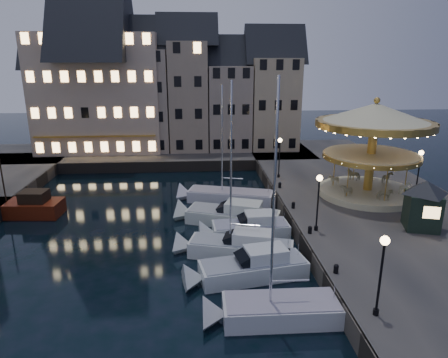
{
  "coord_description": "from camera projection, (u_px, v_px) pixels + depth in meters",
  "views": [
    {
      "loc": [
        -1.33,
        -25.09,
        13.23
      ],
      "look_at": [
        1.0,
        8.0,
        3.2
      ],
      "focal_mm": 32.0,
      "sensor_mm": 36.0,
      "label": 1
    }
  ],
  "objects": [
    {
      "name": "motorboat_e",
      "position": [
        228.0,
        216.0,
        33.36
      ],
      "size": [
        8.62,
        5.14,
        2.15
      ],
      "color": "silver",
      "rests_on": "ground"
    },
    {
      "name": "townhouse_ne",
      "position": [
        229.0,
        100.0,
        54.49
      ],
      "size": [
        6.16,
        8.0,
        12.8
      ],
      "color": "gray",
      "rests_on": "quay_north"
    },
    {
      "name": "bollard_c",
      "position": [
        293.0,
        205.0,
        33.11
      ],
      "size": [
        0.3,
        0.3,
        0.57
      ],
      "color": "black",
      "rests_on": "quay_east"
    },
    {
      "name": "quay_north",
      "position": [
        147.0,
        156.0,
        53.89
      ],
      "size": [
        44.0,
        12.0,
        1.3
      ],
      "primitive_type": "cube",
      "color": "#474442",
      "rests_on": "ground"
    },
    {
      "name": "bollard_d",
      "position": [
        280.0,
        185.0,
        38.36
      ],
      "size": [
        0.3,
        0.3,
        0.57
      ],
      "color": "black",
      "rests_on": "quay_east"
    },
    {
      "name": "hotel_corner",
      "position": [
        99.0,
        86.0,
        52.75
      ],
      "size": [
        17.6,
        9.0,
        16.8
      ],
      "color": "beige",
      "rests_on": "quay_north"
    },
    {
      "name": "red_fishing_boat",
      "position": [
        21.0,
        208.0,
        34.95
      ],
      "size": [
        7.54,
        3.09,
        5.91
      ],
      "color": "#5E1B0B",
      "rests_on": "ground"
    },
    {
      "name": "quaywall_n",
      "position": [
        158.0,
        167.0,
        48.29
      ],
      "size": [
        48.0,
        0.15,
        1.3
      ],
      "primitive_type": "cube",
      "color": "#47423A",
      "rests_on": "ground"
    },
    {
      "name": "ground",
      "position": [
        218.0,
        256.0,
        27.88
      ],
      "size": [
        160.0,
        160.0,
        0.0
      ],
      "primitive_type": "plane",
      "color": "black",
      "rests_on": "ground"
    },
    {
      "name": "motorboat_f",
      "position": [
        224.0,
        196.0,
        38.4
      ],
      "size": [
        9.09,
        4.56,
        12.11
      ],
      "color": "silver",
      "rests_on": "ground"
    },
    {
      "name": "quaywall_e",
      "position": [
        284.0,
        213.0,
        33.82
      ],
      "size": [
        0.15,
        44.0,
        1.3
      ],
      "primitive_type": "cube",
      "color": "#47423A",
      "rests_on": "ground"
    },
    {
      "name": "motorboat_b",
      "position": [
        247.0,
        269.0,
        24.88
      ],
      "size": [
        7.81,
        3.51,
        2.15
      ],
      "color": "silver",
      "rests_on": "ground"
    },
    {
      "name": "townhouse_nb",
      "position": [
        100.0,
        97.0,
        53.18
      ],
      "size": [
        6.16,
        8.0,
        13.8
      ],
      "color": "gray",
      "rests_on": "quay_north"
    },
    {
      "name": "motorboat_c",
      "position": [
        235.0,
        247.0,
        27.7
      ],
      "size": [
        8.21,
        4.02,
        10.92
      ],
      "color": "silver",
      "rests_on": "ground"
    },
    {
      "name": "townhouse_nd",
      "position": [
        188.0,
        89.0,
        53.68
      ],
      "size": [
        5.5,
        8.0,
        15.8
      ],
      "color": "tan",
      "rests_on": "quay_north"
    },
    {
      "name": "bollard_a",
      "position": [
        336.0,
        268.0,
        23.08
      ],
      "size": [
        0.3,
        0.3,
        0.57
      ],
      "color": "black",
      "rests_on": "quay_east"
    },
    {
      "name": "streetlamp_d",
      "position": [
        419.0,
        166.0,
        35.6
      ],
      "size": [
        0.44,
        0.44,
        4.17
      ],
      "color": "black",
      "rests_on": "quay_east"
    },
    {
      "name": "streetlamp_c",
      "position": [
        280.0,
        152.0,
        41.04
      ],
      "size": [
        0.44,
        0.44,
        4.17
      ],
      "color": "black",
      "rests_on": "quay_east"
    },
    {
      "name": "townhouse_na",
      "position": [
        59.0,
        101.0,
        52.96
      ],
      "size": [
        5.5,
        8.0,
        12.8
      ],
      "color": "gray",
      "rests_on": "quay_north"
    },
    {
      "name": "motorboat_d",
      "position": [
        245.0,
        229.0,
        30.68
      ],
      "size": [
        6.9,
        2.56,
        2.15
      ],
      "color": "silver",
      "rests_on": "ground"
    },
    {
      "name": "quay_east",
      "position": [
        376.0,
        211.0,
        34.36
      ],
      "size": [
        16.0,
        56.0,
        1.3
      ],
      "primitive_type": "cube",
      "color": "#474442",
      "rests_on": "ground"
    },
    {
      "name": "townhouse_nc",
      "position": [
        146.0,
        93.0,
        53.44
      ],
      "size": [
        6.82,
        8.0,
        14.8
      ],
      "color": "tan",
      "rests_on": "quay_north"
    },
    {
      "name": "bollard_b",
      "position": [
        310.0,
        229.0,
        28.33
      ],
      "size": [
        0.3,
        0.3,
        0.57
      ],
      "color": "black",
      "rests_on": "quay_east"
    },
    {
      "name": "motorboat_a",
      "position": [
        270.0,
        311.0,
        20.93
      ],
      "size": [
        7.2,
        2.4,
        12.05
      ],
      "color": "silver",
      "rests_on": "ground"
    },
    {
      "name": "townhouse_nf",
      "position": [
        273.0,
        96.0,
        54.75
      ],
      "size": [
        6.82,
        8.0,
        13.8
      ],
      "color": "tan",
      "rests_on": "quay_north"
    },
    {
      "name": "ticket_kiosk",
      "position": [
        424.0,
        196.0,
        28.58
      ],
      "size": [
        3.54,
        3.54,
        4.15
      ],
      "color": "black",
      "rests_on": "quay_east"
    },
    {
      "name": "streetlamp_b",
      "position": [
        318.0,
        195.0,
        28.15
      ],
      "size": [
        0.44,
        0.44,
        4.17
      ],
      "color": "black",
      "rests_on": "quay_east"
    },
    {
      "name": "carousel",
      "position": [
        374.0,
        132.0,
        34.73
      ],
      "size": [
        10.05,
        10.05,
        8.79
      ],
      "color": "beige",
      "rests_on": "quay_east"
    },
    {
      "name": "streetlamp_a",
      "position": [
        382.0,
        265.0,
        18.6
      ],
      "size": [
        0.44,
        0.44,
        4.17
      ],
      "color": "black",
      "rests_on": "quay_east"
    }
  ]
}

